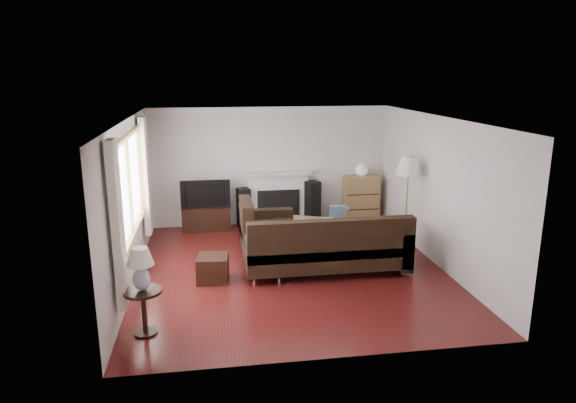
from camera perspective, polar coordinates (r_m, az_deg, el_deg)
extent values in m
cube|color=#531412|center=(8.61, 0.31, -7.60)|extent=(5.10, 5.60, 0.04)
cube|color=white|center=(8.02, 0.34, 9.21)|extent=(5.10, 5.60, 0.04)
cube|color=silver|center=(10.89, -2.00, 3.92)|extent=(5.00, 0.04, 2.50)
cube|color=silver|center=(5.65, 4.81, -6.10)|extent=(5.00, 0.04, 2.50)
cube|color=silver|center=(8.22, -17.15, -0.16)|extent=(0.04, 5.50, 2.50)
cube|color=silver|center=(8.96, 16.31, 1.07)|extent=(0.04, 5.50, 2.50)
cube|color=olive|center=(7.95, -17.15, 1.59)|extent=(0.12, 2.74, 1.54)
cube|color=white|center=(6.52, -18.42, -2.59)|extent=(0.10, 0.35, 2.10)
cube|color=white|center=(9.45, -15.54, 2.72)|extent=(0.10, 0.35, 2.10)
cube|color=white|center=(10.95, -1.12, 0.36)|extent=(1.40, 0.26, 1.15)
cube|color=black|center=(10.80, -9.05, -1.81)|extent=(0.99, 0.45, 0.50)
imported|color=black|center=(10.66, -9.16, 0.96)|extent=(1.00, 0.13, 0.58)
cube|color=black|center=(10.83, -4.94, -0.70)|extent=(0.30, 0.33, 0.84)
cube|color=black|center=(10.98, 2.68, -0.16)|extent=(0.36, 0.39, 0.95)
cube|color=olive|center=(11.23, 8.08, 0.27)|extent=(0.75, 0.36, 1.03)
sphere|color=white|center=(11.10, 8.20, 3.49)|extent=(0.26, 0.26, 0.26)
cube|color=black|center=(8.44, 4.25, -4.75)|extent=(2.87, 2.10, 0.93)
cube|color=#A26F4D|center=(9.86, 3.27, -3.39)|extent=(1.28, 1.02, 0.44)
cube|color=black|center=(8.22, -8.35, -7.35)|extent=(0.52, 0.52, 0.40)
cube|color=gold|center=(9.43, 13.03, -0.37)|extent=(0.55, 0.55, 1.77)
cube|color=black|center=(6.78, -15.69, -11.73)|extent=(0.47, 0.47, 0.59)
cube|color=silver|center=(6.56, -16.02, -7.28)|extent=(0.33, 0.33, 0.54)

